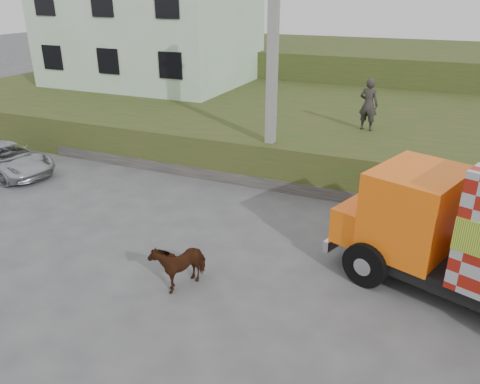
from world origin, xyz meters
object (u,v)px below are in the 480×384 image
at_px(utility_pole, 272,65).
at_px(cow, 179,262).
at_px(suv, 6,159).
at_px(pedestrian, 368,104).

height_order(utility_pole, cow, utility_pole).
distance_m(utility_pole, suv, 10.30).
xyz_separation_m(cow, pedestrian, (2.47, 9.45, 1.89)).
height_order(utility_pole, suv, utility_pole).
xyz_separation_m(utility_pole, suv, (-9.22, -2.98, -3.51)).
bearing_deg(suv, utility_pole, -62.97).
bearing_deg(cow, utility_pole, 112.46).
bearing_deg(pedestrian, cow, 86.75).
bearing_deg(utility_pole, pedestrian, 46.63).
height_order(cow, pedestrian, pedestrian).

